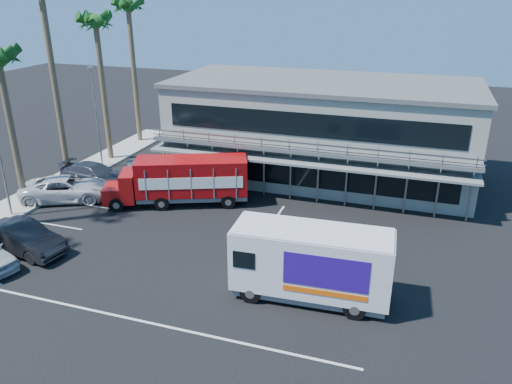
% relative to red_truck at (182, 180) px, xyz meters
% --- Properties ---
extents(ground, '(120.00, 120.00, 0.00)m').
position_rel_red_truck_xyz_m(ground, '(4.61, -6.31, -1.75)').
color(ground, black).
rests_on(ground, ground).
extents(building, '(22.40, 12.00, 7.30)m').
position_rel_red_truck_xyz_m(building, '(7.61, 8.63, 1.90)').
color(building, gray).
rests_on(building, ground).
extents(curb_strip, '(3.00, 32.00, 0.16)m').
position_rel_red_truck_xyz_m(curb_strip, '(-10.39, -0.31, -1.67)').
color(curb_strip, '#A5A399').
rests_on(curb_strip, ground).
extents(palm_d, '(2.80, 2.80, 14.75)m').
position_rel_red_truck_xyz_m(palm_d, '(-10.59, 1.69, 11.05)').
color(palm_d, brown).
rests_on(palm_d, ground).
extents(palm_e, '(2.80, 2.80, 12.25)m').
position_rel_red_truck_xyz_m(palm_e, '(-10.09, 6.69, 8.82)').
color(palm_e, brown).
rests_on(palm_e, ground).
extents(palm_f, '(2.80, 2.80, 13.25)m').
position_rel_red_truck_xyz_m(palm_f, '(-10.49, 12.19, 9.72)').
color(palm_f, brown).
rests_on(palm_f, ground).
extents(light_pole_far, '(0.50, 0.25, 8.09)m').
position_rel_red_truck_xyz_m(light_pole_far, '(-9.59, 4.69, 2.75)').
color(light_pole_far, gray).
rests_on(light_pole_far, ground).
extents(red_truck, '(9.60, 5.59, 3.19)m').
position_rel_red_truck_xyz_m(red_truck, '(0.00, 0.00, 0.00)').
color(red_truck, '#950C0C').
rests_on(red_truck, ground).
extents(white_van, '(7.39, 2.85, 3.55)m').
position_rel_red_truck_xyz_m(white_van, '(10.56, -8.19, 0.13)').
color(white_van, silver).
rests_on(white_van, ground).
extents(parked_car_b, '(5.40, 2.62, 1.71)m').
position_rel_red_truck_xyz_m(parked_car_b, '(-5.44, -8.81, -0.90)').
color(parked_car_b, black).
rests_on(parked_car_b, ground).
extents(parked_car_c, '(6.63, 5.04, 1.67)m').
position_rel_red_truck_xyz_m(parked_car_c, '(-7.89, -1.91, -0.91)').
color(parked_car_c, silver).
rests_on(parked_car_c, ground).
extents(parked_car_d, '(5.52, 2.49, 1.57)m').
position_rel_red_truck_xyz_m(parked_car_d, '(-7.89, 1.29, -0.97)').
color(parked_car_d, '#2A2E38').
rests_on(parked_car_d, ground).
extents(parked_car_e, '(4.40, 3.09, 1.39)m').
position_rel_red_truck_xyz_m(parked_car_e, '(-4.89, 4.00, -1.06)').
color(parked_car_e, slate).
rests_on(parked_car_e, ground).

